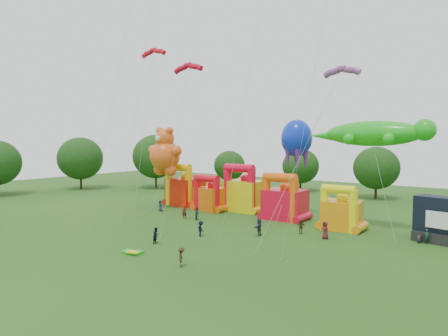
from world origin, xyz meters
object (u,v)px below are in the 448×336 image
Objects in this scene: bouncy_castle_2 at (244,193)px; octopus_kite at (293,158)px; bouncy_castle_0 at (184,189)px; spectator_4 at (301,227)px; teddy_bear_kite at (165,155)px; spectator_0 at (160,206)px; gecko_kite at (379,166)px.

octopus_kite reaches higher than bouncy_castle_2.
bouncy_castle_0 is 25.77m from spectator_4.
bouncy_castle_0 is at bearing 83.95° from teddy_bear_kite.
spectator_0 is at bearing -81.42° from bouncy_castle_0.
teddy_bear_kite reaches higher than spectator_0.
gecko_kite is at bearing 4.66° from teddy_bear_kite.
gecko_kite is at bearing -172.80° from spectator_4.
gecko_kite is 8.95× the size of spectator_4.
teddy_bear_kite is 0.94× the size of octopus_kite.
bouncy_castle_0 is 0.54× the size of teddy_bear_kite.
bouncy_castle_2 is 21.18m from gecko_kite.
teddy_bear_kite reaches higher than bouncy_castle_0.
gecko_kite reaches higher than teddy_bear_kite.
octopus_kite reaches higher than bouncy_castle_0.
octopus_kite is (19.20, 1.44, 5.67)m from bouncy_castle_0.
teddy_bear_kite is at bearing 131.80° from spectator_0.
bouncy_castle_0 is 6.72m from spectator_0.
bouncy_castle_0 is 11.20m from bouncy_castle_2.
octopus_kite is 8.25× the size of spectator_4.
spectator_4 is at bearing -58.19° from octopus_kite.
bouncy_castle_2 is 4.29× the size of spectator_0.
spectator_4 is (13.51, -8.57, -1.91)m from bouncy_castle_2.
gecko_kite is at bearing -2.53° from bouncy_castle_0.
octopus_kite is at bearing 4.29° from bouncy_castle_0.
octopus_kite is (-12.32, 2.83, 0.49)m from gecko_kite.
bouncy_castle_0 reaches higher than spectator_4.
spectator_0 is at bearing -170.70° from gecko_kite.
gecko_kite is (31.94, 2.61, -0.66)m from teddy_bear_kite.
gecko_kite is 31.73m from spectator_0.
gecko_kite is at bearing -12.96° from octopus_kite.
octopus_kite is at bearing 1.42° from bouncy_castle_2.
octopus_kite reaches higher than spectator_0.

